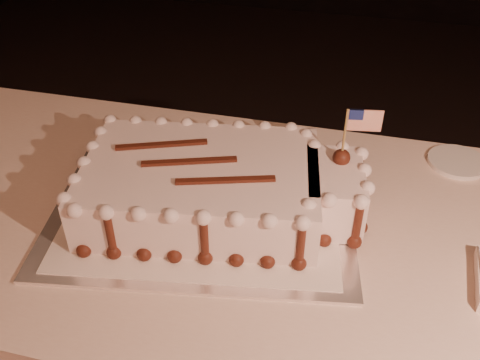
% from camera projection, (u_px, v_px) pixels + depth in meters
% --- Properties ---
extents(room_shell, '(6.10, 8.10, 2.90)m').
position_uv_depth(room_shell, '(448.00, 26.00, 0.20)').
color(room_shell, black).
rests_on(room_shell, ground).
extents(banquet_table, '(2.40, 0.80, 0.75)m').
position_uv_depth(banquet_table, '(333.00, 352.00, 1.28)').
color(banquet_table, beige).
rests_on(banquet_table, ground).
extents(cake_board, '(0.69, 0.56, 0.01)m').
position_uv_depth(cake_board, '(203.00, 209.00, 1.12)').
color(cake_board, white).
rests_on(cake_board, banquet_table).
extents(doily, '(0.61, 0.50, 0.00)m').
position_uv_depth(doily, '(203.00, 207.00, 1.12)').
color(doily, white).
rests_on(doily, cake_board).
extents(sheet_cake, '(0.60, 0.40, 0.23)m').
position_uv_depth(sheet_cake, '(218.00, 187.00, 1.08)').
color(sheet_cake, white).
rests_on(sheet_cake, doily).
extents(side_plate, '(0.14, 0.14, 0.01)m').
position_uv_depth(side_plate, '(457.00, 162.00, 1.26)').
color(side_plate, white).
rests_on(side_plate, banquet_table).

